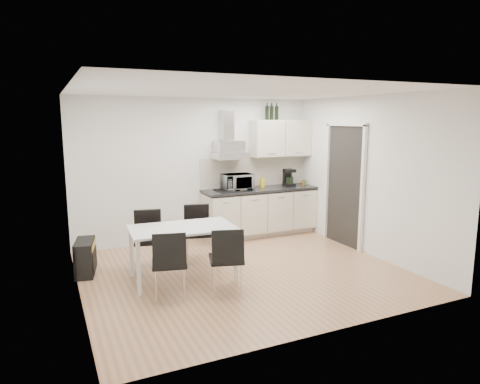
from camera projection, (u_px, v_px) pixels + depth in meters
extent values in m
plane|color=tan|center=(243.00, 272.00, 6.28)|extent=(4.50, 4.50, 0.00)
cube|color=white|center=(197.00, 170.00, 7.85)|extent=(4.50, 0.10, 2.60)
cube|color=white|center=(328.00, 212.00, 4.27)|extent=(4.50, 0.10, 2.60)
cube|color=white|center=(74.00, 197.00, 5.13)|extent=(0.10, 4.00, 2.60)
cube|color=white|center=(368.00, 176.00, 6.99)|extent=(0.10, 4.00, 2.60)
plane|color=white|center=(243.00, 91.00, 5.84)|extent=(4.50, 4.50, 0.00)
cube|color=white|center=(344.00, 186.00, 7.51)|extent=(0.08, 1.04, 2.10)
cube|color=beige|center=(259.00, 232.00, 8.30)|extent=(2.16, 0.52, 0.10)
cube|color=beige|center=(260.00, 211.00, 8.19)|extent=(2.20, 0.60, 0.76)
cube|color=black|center=(260.00, 189.00, 8.11)|extent=(2.22, 0.64, 0.04)
cube|color=beige|center=(253.00, 171.00, 8.33)|extent=(2.20, 0.02, 0.58)
cube|color=beige|center=(280.00, 138.00, 8.28)|extent=(1.20, 0.35, 0.70)
cube|color=silver|center=(229.00, 150.00, 7.82)|extent=(0.60, 0.46, 0.30)
cube|color=silver|center=(227.00, 126.00, 7.84)|extent=(0.22, 0.20, 0.55)
imported|color=silver|center=(237.00, 180.00, 7.87)|extent=(0.55, 0.31, 0.37)
cube|color=yellow|center=(262.00, 183.00, 8.24)|extent=(0.08, 0.04, 0.18)
cylinder|color=brown|center=(303.00, 183.00, 8.45)|extent=(0.04, 0.04, 0.11)
cylinder|color=#4C6626|center=(306.00, 183.00, 8.47)|extent=(0.04, 0.04, 0.11)
cylinder|color=black|center=(267.00, 111.00, 8.07)|extent=(0.07, 0.07, 0.32)
cylinder|color=black|center=(272.00, 111.00, 8.11)|extent=(0.07, 0.07, 0.32)
cylinder|color=black|center=(277.00, 111.00, 8.16)|extent=(0.07, 0.07, 0.32)
cube|color=white|center=(182.00, 228.00, 5.90)|extent=(1.46, 0.89, 0.03)
cube|color=white|center=(139.00, 268.00, 5.40)|extent=(0.05, 0.05, 0.72)
cube|color=white|center=(236.00, 256.00, 5.87)|extent=(0.05, 0.05, 0.72)
cube|color=white|center=(131.00, 252.00, 6.05)|extent=(0.05, 0.05, 0.72)
cube|color=white|center=(219.00, 242.00, 6.52)|extent=(0.05, 0.05, 0.72)
cube|color=black|center=(85.00, 257.00, 6.17)|extent=(0.36, 0.63, 0.50)
cube|color=gold|center=(94.00, 244.00, 6.19)|extent=(0.11, 0.53, 0.08)
cube|color=black|center=(169.00, 235.00, 7.71)|extent=(0.22, 0.20, 0.31)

